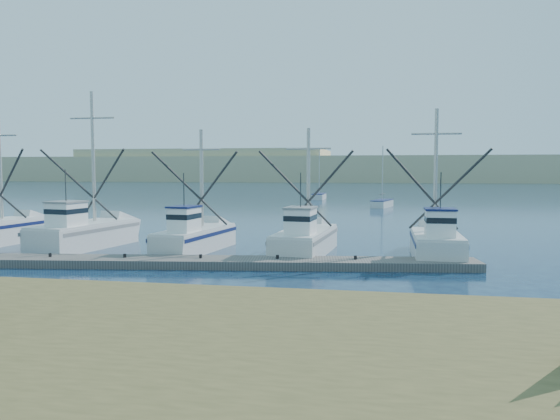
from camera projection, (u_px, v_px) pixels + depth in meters
name	position (u px, v px, depth m)	size (l,w,h in m)	color
ground	(327.00, 305.00, 20.29)	(500.00, 500.00, 0.00)	#0C1C38
floating_dock	(163.00, 262.00, 28.41)	(32.49, 2.17, 0.43)	#67625C
dune_ridge	(375.00, 169.00, 225.92)	(360.00, 60.00, 10.00)	tan
trawler_fleet	(180.00, 236.00, 33.27)	(31.21, 8.06, 10.09)	silver
sailboat_near	(382.00, 203.00, 72.20)	(3.06, 6.01, 8.10)	silver
sailboat_far	(319.00, 196.00, 90.92)	(1.87, 6.18, 8.10)	silver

